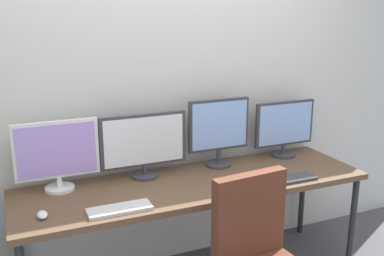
{
  "coord_description": "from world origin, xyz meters",
  "views": [
    {
      "loc": [
        -1.08,
        -1.86,
        1.83
      ],
      "look_at": [
        0.0,
        0.65,
        1.09
      ],
      "focal_mm": 41.35,
      "sensor_mm": 36.0,
      "label": 1
    }
  ],
  "objects_px": {
    "keyboard_right": "(287,180)",
    "desk": "(195,189)",
    "monitor_center_right": "(219,129)",
    "monitor_far_right": "(284,127)",
    "mouse_left_side": "(42,215)",
    "keyboard_left": "(120,209)",
    "monitor_center_left": "(144,143)",
    "monitor_far_left": "(57,154)",
    "mouse_right_side": "(233,190)"
  },
  "relations": [
    {
      "from": "mouse_right_side",
      "to": "mouse_left_side",
      "type": "bearing_deg",
      "value": 174.48
    },
    {
      "from": "monitor_center_left",
      "to": "mouse_left_side",
      "type": "xyz_separation_m",
      "value": [
        -0.69,
        -0.36,
        -0.22
      ]
    },
    {
      "from": "monitor_center_right",
      "to": "mouse_right_side",
      "type": "xyz_separation_m",
      "value": [
        -0.13,
        -0.46,
        -0.26
      ]
    },
    {
      "from": "monitor_far_left",
      "to": "monitor_center_right",
      "type": "relative_size",
      "value": 1.04
    },
    {
      "from": "desk",
      "to": "monitor_far_left",
      "type": "distance_m",
      "value": 0.9
    },
    {
      "from": "monitor_center_left",
      "to": "mouse_right_side",
      "type": "distance_m",
      "value": 0.66
    },
    {
      "from": "keyboard_left",
      "to": "mouse_left_side",
      "type": "distance_m",
      "value": 0.41
    },
    {
      "from": "desk",
      "to": "monitor_center_right",
      "type": "height_order",
      "value": "monitor_center_right"
    },
    {
      "from": "mouse_right_side",
      "to": "desk",
      "type": "bearing_deg",
      "value": 119.94
    },
    {
      "from": "monitor_center_right",
      "to": "keyboard_right",
      "type": "bearing_deg",
      "value": -57.3
    },
    {
      "from": "monitor_center_right",
      "to": "mouse_left_side",
      "type": "distance_m",
      "value": 1.32
    },
    {
      "from": "monitor_center_left",
      "to": "keyboard_left",
      "type": "distance_m",
      "value": 0.57
    },
    {
      "from": "desk",
      "to": "keyboard_right",
      "type": "relative_size",
      "value": 5.83
    },
    {
      "from": "desk",
      "to": "keyboard_right",
      "type": "bearing_deg",
      "value": -22.33
    },
    {
      "from": "desk",
      "to": "keyboard_left",
      "type": "xyz_separation_m",
      "value": [
        -0.56,
        -0.23,
        0.06
      ]
    },
    {
      "from": "monitor_center_right",
      "to": "monitor_far_right",
      "type": "relative_size",
      "value": 0.99
    },
    {
      "from": "desk",
      "to": "monitor_far_right",
      "type": "bearing_deg",
      "value": 14.38
    },
    {
      "from": "monitor_far_left",
      "to": "mouse_right_side",
      "type": "xyz_separation_m",
      "value": [
        0.97,
        -0.46,
        -0.22
      ]
    },
    {
      "from": "monitor_far_left",
      "to": "monitor_center_left",
      "type": "xyz_separation_m",
      "value": [
        0.55,
        0.0,
        -0.0
      ]
    },
    {
      "from": "monitor_center_right",
      "to": "desk",
      "type": "bearing_deg",
      "value": -142.44
    },
    {
      "from": "monitor_far_right",
      "to": "keyboard_right",
      "type": "height_order",
      "value": "monitor_far_right"
    },
    {
      "from": "monitor_far_right",
      "to": "mouse_left_side",
      "type": "height_order",
      "value": "monitor_far_right"
    },
    {
      "from": "mouse_left_side",
      "to": "keyboard_right",
      "type": "bearing_deg",
      "value": -3.21
    },
    {
      "from": "monitor_center_right",
      "to": "keyboard_left",
      "type": "distance_m",
      "value": 0.98
    },
    {
      "from": "keyboard_right",
      "to": "desk",
      "type": "bearing_deg",
      "value": 157.67
    },
    {
      "from": "keyboard_right",
      "to": "monitor_far_left",
      "type": "bearing_deg",
      "value": 162.33
    },
    {
      "from": "monitor_center_left",
      "to": "mouse_right_side",
      "type": "height_order",
      "value": "monitor_center_left"
    },
    {
      "from": "monitor_far_left",
      "to": "desk",
      "type": "bearing_deg",
      "value": -14.38
    },
    {
      "from": "monitor_far_left",
      "to": "mouse_left_side",
      "type": "xyz_separation_m",
      "value": [
        -0.14,
        -0.36,
        -0.22
      ]
    },
    {
      "from": "desk",
      "to": "monitor_center_left",
      "type": "distance_m",
      "value": 0.45
    },
    {
      "from": "keyboard_right",
      "to": "mouse_left_side",
      "type": "xyz_separation_m",
      "value": [
        -1.52,
        0.09,
        0.01
      ]
    },
    {
      "from": "monitor_far_left",
      "to": "mouse_left_side",
      "type": "distance_m",
      "value": 0.44
    },
    {
      "from": "mouse_left_side",
      "to": "mouse_right_side",
      "type": "xyz_separation_m",
      "value": [
        1.11,
        -0.11,
        0.0
      ]
    },
    {
      "from": "desk",
      "to": "monitor_far_right",
      "type": "xyz_separation_m",
      "value": [
        0.83,
        0.21,
        0.28
      ]
    },
    {
      "from": "monitor_center_left",
      "to": "mouse_left_side",
      "type": "distance_m",
      "value": 0.8
    },
    {
      "from": "keyboard_right",
      "to": "mouse_left_side",
      "type": "bearing_deg",
      "value": 176.79
    },
    {
      "from": "monitor_center_left",
      "to": "keyboard_left",
      "type": "xyz_separation_m",
      "value": [
        -0.28,
        -0.44,
        -0.22
      ]
    },
    {
      "from": "mouse_left_side",
      "to": "mouse_right_side",
      "type": "distance_m",
      "value": 1.11
    },
    {
      "from": "monitor_center_right",
      "to": "monitor_far_right",
      "type": "distance_m",
      "value": 0.55
    },
    {
      "from": "desk",
      "to": "monitor_far_right",
      "type": "relative_size",
      "value": 4.64
    },
    {
      "from": "desk",
      "to": "mouse_left_side",
      "type": "bearing_deg",
      "value": -171.47
    },
    {
      "from": "desk",
      "to": "keyboard_left",
      "type": "distance_m",
      "value": 0.61
    },
    {
      "from": "keyboard_left",
      "to": "mouse_left_side",
      "type": "xyz_separation_m",
      "value": [
        -0.4,
        0.09,
        0.01
      ]
    },
    {
      "from": "mouse_right_side",
      "to": "monitor_center_left",
      "type": "bearing_deg",
      "value": 132.22
    },
    {
      "from": "keyboard_right",
      "to": "mouse_left_side",
      "type": "relative_size",
      "value": 4.11
    },
    {
      "from": "monitor_center_right",
      "to": "mouse_left_side",
      "type": "relative_size",
      "value": 5.07
    },
    {
      "from": "monitor_center_left",
      "to": "desk",
      "type": "bearing_deg",
      "value": -37.57
    },
    {
      "from": "monitor_center_right",
      "to": "keyboard_left",
      "type": "bearing_deg",
      "value": -152.12
    },
    {
      "from": "monitor_far_right",
      "to": "keyboard_left",
      "type": "distance_m",
      "value": 1.47
    },
    {
      "from": "desk",
      "to": "keyboard_left",
      "type": "height_order",
      "value": "keyboard_left"
    }
  ]
}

